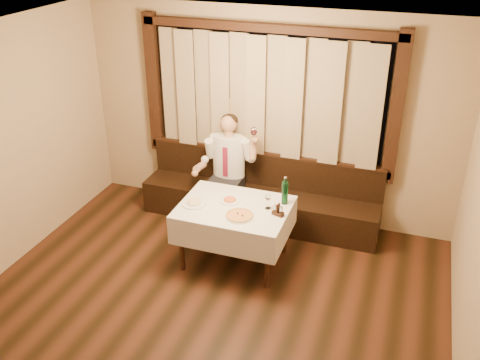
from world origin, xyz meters
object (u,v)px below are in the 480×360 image
(pasta_red, at_px, (230,199))
(green_bottle, at_px, (285,192))
(cruet_caddy, at_px, (278,211))
(dining_table, at_px, (234,214))
(pizza, at_px, (239,215))
(pasta_cream, at_px, (194,201))
(seated_man, at_px, (227,162))
(banquette, at_px, (260,199))

(pasta_red, distance_m, green_bottle, 0.65)
(pasta_red, xyz_separation_m, cruet_caddy, (0.62, -0.13, 0.02))
(dining_table, bearing_deg, pizza, -56.52)
(pasta_cream, xyz_separation_m, cruet_caddy, (0.99, 0.08, 0.01))
(seated_man, bearing_deg, dining_table, -65.17)
(pizza, height_order, pasta_red, pasta_red)
(cruet_caddy, distance_m, seated_man, 1.36)
(green_bottle, bearing_deg, pasta_red, -165.70)
(dining_table, xyz_separation_m, pizza, (0.13, -0.20, 0.12))
(green_bottle, relative_size, cruet_caddy, 2.38)
(dining_table, relative_size, pasta_red, 5.21)
(banquette, distance_m, pasta_cream, 1.31)
(banquette, bearing_deg, dining_table, -90.00)
(green_bottle, bearing_deg, pasta_cream, -159.94)
(cruet_caddy, relative_size, seated_man, 0.10)
(pasta_red, relative_size, pasta_cream, 0.85)
(cruet_caddy, height_order, seated_man, seated_man)
(green_bottle, bearing_deg, dining_table, -154.25)
(pizza, relative_size, cruet_caddy, 2.27)
(dining_table, bearing_deg, pasta_red, 133.14)
(pasta_cream, relative_size, cruet_caddy, 1.99)
(pasta_cream, distance_m, cruet_caddy, 0.99)
(pasta_cream, bearing_deg, banquette, 67.80)
(banquette, relative_size, seated_man, 2.18)
(banquette, relative_size, pasta_red, 13.12)
(banquette, distance_m, pasta_red, 1.05)
(dining_table, xyz_separation_m, cruet_caddy, (0.53, -0.03, 0.16))
(dining_table, bearing_deg, green_bottle, 25.75)
(pasta_cream, bearing_deg, green_bottle, 20.06)
(banquette, relative_size, dining_table, 2.52)
(banquette, xyz_separation_m, pizza, (0.13, -1.22, 0.46))
(dining_table, xyz_separation_m, green_bottle, (0.53, 0.26, 0.25))
(dining_table, relative_size, cruet_caddy, 8.80)
(dining_table, height_order, pasta_red, pasta_red)
(pizza, relative_size, pasta_cream, 1.14)
(green_bottle, bearing_deg, seated_man, 144.85)
(pasta_cream, relative_size, green_bottle, 0.84)
(pasta_red, height_order, green_bottle, green_bottle)
(seated_man, bearing_deg, pasta_red, -67.84)
(seated_man, bearing_deg, banquette, 11.86)
(pasta_cream, xyz_separation_m, seated_man, (0.03, 1.04, 0.05))
(banquette, bearing_deg, green_bottle, -55.38)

